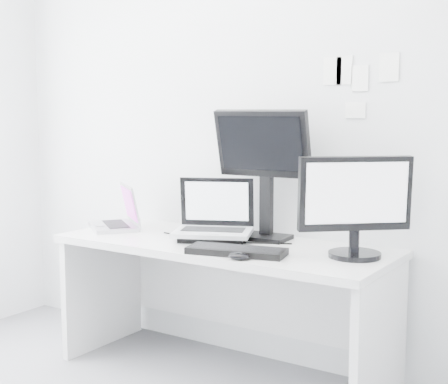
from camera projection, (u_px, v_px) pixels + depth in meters
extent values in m
plane|color=silver|center=(257.00, 123.00, 3.67)|extent=(3.60, 0.00, 3.60)
cube|color=silver|center=(223.00, 309.00, 3.50)|extent=(1.80, 0.70, 0.73)
cube|color=#ADADB2|center=(113.00, 206.00, 3.85)|extent=(0.45, 0.43, 0.27)
cube|color=black|center=(195.00, 218.00, 3.78)|extent=(0.10, 0.10, 0.15)
cube|color=#B7BBBF|center=(213.00, 209.00, 3.48)|extent=(0.50, 0.45, 0.34)
cube|color=black|center=(264.00, 173.00, 3.50)|extent=(0.54, 0.22, 0.71)
cube|color=black|center=(356.00, 205.00, 3.08)|extent=(0.57, 0.54, 0.50)
cube|color=black|center=(237.00, 251.00, 3.17)|extent=(0.50, 0.28, 0.03)
ellipsoid|color=black|center=(239.00, 256.00, 3.05)|extent=(0.12, 0.09, 0.03)
cube|color=white|center=(332.00, 71.00, 3.39)|extent=(0.10, 0.00, 0.14)
cube|color=white|center=(360.00, 78.00, 3.31)|extent=(0.09, 0.00, 0.13)
cube|color=white|center=(389.00, 67.00, 3.22)|extent=(0.10, 0.00, 0.14)
cube|color=white|center=(355.00, 110.00, 3.34)|extent=(0.11, 0.00, 0.08)
cube|color=white|center=(344.00, 70.00, 3.35)|extent=(0.09, 0.00, 0.15)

